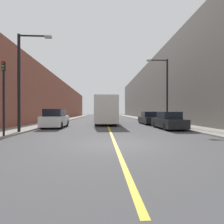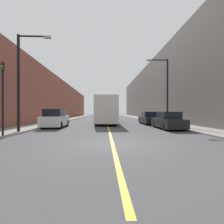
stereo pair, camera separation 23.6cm
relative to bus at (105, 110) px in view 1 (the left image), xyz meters
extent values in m
plane|color=#474749|center=(0.21, -14.97, -1.77)|extent=(200.00, 200.00, 0.00)
cube|color=gray|center=(-7.49, 15.03, -1.71)|extent=(2.74, 72.00, 0.12)
cube|color=gray|center=(7.90, 15.03, -1.71)|extent=(2.74, 72.00, 0.12)
cube|color=brown|center=(-10.86, 15.03, 2.30)|extent=(4.00, 72.00, 8.14)
cube|color=#66605B|center=(11.27, 15.03, 4.21)|extent=(4.00, 72.00, 11.97)
cube|color=gold|center=(0.21, 15.03, -1.77)|extent=(0.16, 72.00, 0.01)
cube|color=silver|center=(0.00, 0.01, 0.03)|extent=(2.54, 11.64, 3.00)
cube|color=black|center=(0.00, -5.78, 0.56)|extent=(2.16, 0.04, 1.35)
cylinder|color=black|center=(-0.99, -3.60, -1.27)|extent=(0.56, 1.01, 1.01)
cylinder|color=black|center=(0.99, -3.60, -1.27)|extent=(0.56, 1.01, 1.01)
cylinder|color=black|center=(-0.99, 3.61, -1.27)|extent=(0.56, 1.01, 1.01)
cylinder|color=black|center=(0.99, 3.61, -1.27)|extent=(0.56, 1.01, 1.01)
cube|color=silver|center=(-5.03, -5.96, -1.11)|extent=(1.86, 4.44, 0.92)
cube|color=black|center=(-5.03, -6.19, -0.30)|extent=(1.64, 2.44, 0.69)
cube|color=black|center=(-5.03, -8.16, -0.95)|extent=(1.58, 0.04, 0.41)
cylinder|color=black|center=(-5.75, -7.34, -1.43)|extent=(0.41, 0.68, 0.68)
cylinder|color=black|center=(-4.30, -7.34, -1.43)|extent=(0.41, 0.68, 0.68)
cylinder|color=black|center=(-5.75, -4.59, -1.43)|extent=(0.41, 0.68, 0.68)
cylinder|color=black|center=(-4.30, -4.59, -1.43)|extent=(0.41, 0.68, 0.68)
cube|color=black|center=(5.54, -7.93, -1.22)|extent=(1.77, 4.70, 0.74)
cube|color=black|center=(5.54, -8.16, -0.53)|extent=(1.56, 2.11, 0.63)
cube|color=black|center=(5.54, -10.25, -1.09)|extent=(1.51, 0.04, 0.33)
cylinder|color=black|center=(4.85, -9.38, -1.46)|extent=(0.39, 0.62, 0.62)
cylinder|color=black|center=(6.24, -9.38, -1.46)|extent=(0.39, 0.62, 0.62)
cylinder|color=black|center=(4.85, -6.47, -1.46)|extent=(0.39, 0.62, 0.62)
cylinder|color=black|center=(6.24, -6.47, -1.46)|extent=(0.39, 0.62, 0.62)
cube|color=black|center=(5.37, -1.90, -1.21)|extent=(1.78, 4.63, 0.75)
cube|color=black|center=(5.37, -2.13, -0.52)|extent=(1.56, 2.08, 0.64)
cube|color=black|center=(5.37, -4.18, -1.08)|extent=(1.51, 0.04, 0.34)
cylinder|color=black|center=(4.68, -3.33, -1.46)|extent=(0.39, 0.62, 0.62)
cylinder|color=black|center=(6.06, -3.33, -1.46)|extent=(0.39, 0.62, 0.62)
cylinder|color=black|center=(4.68, -0.46, -1.46)|extent=(0.39, 0.62, 0.62)
cylinder|color=black|center=(6.06, -0.46, -1.46)|extent=(0.39, 0.62, 0.62)
cylinder|color=black|center=(-6.42, -10.53, 1.87)|extent=(0.20, 0.20, 7.04)
cylinder|color=black|center=(-5.38, -10.53, 5.29)|extent=(2.07, 0.12, 0.12)
cube|color=#999993|center=(-4.35, -10.53, 5.24)|extent=(0.50, 0.24, 0.16)
cylinder|color=black|center=(6.83, -4.32, 1.99)|extent=(0.20, 0.20, 7.29)
cylinder|color=black|center=(5.80, -4.32, 5.54)|extent=(2.07, 0.12, 0.12)
cube|color=#999993|center=(4.76, -4.32, 5.49)|extent=(0.50, 0.24, 0.16)
cylinder|color=black|center=(-6.32, -12.66, 0.30)|extent=(0.12, 0.12, 3.89)
cube|color=black|center=(-6.32, -12.66, 2.52)|extent=(0.16, 0.16, 0.55)
cylinder|color=red|center=(-6.32, -12.75, 2.70)|extent=(0.11, 0.02, 0.11)
cylinder|color=gold|center=(-6.32, -12.75, 2.52)|extent=(0.11, 0.02, 0.11)
cylinder|color=green|center=(-6.32, -12.75, 2.34)|extent=(0.11, 0.02, 0.11)
camera|label=1|loc=(-0.42, -23.45, -0.19)|focal=28.00mm
camera|label=2|loc=(-0.19, -23.46, -0.19)|focal=28.00mm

